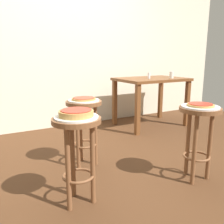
{
  "coord_description": "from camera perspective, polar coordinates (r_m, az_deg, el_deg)",
  "views": [
    {
      "loc": [
        -1.27,
        -1.98,
        1.06
      ],
      "look_at": [
        -0.24,
        -0.16,
        0.58
      ],
      "focal_mm": 38.98,
      "sensor_mm": 36.0,
      "label": 1
    }
  ],
  "objects": [
    {
      "name": "stool_foreground",
      "position": [
        2.19,
        19.66,
        -3.55
      ],
      "size": [
        0.34,
        0.34,
        0.65
      ],
      "color": "brown",
      "rests_on": "ground_plane"
    },
    {
      "name": "serving_plate_foreground",
      "position": [
        2.15,
        20.03,
        1.18
      ],
      "size": [
        0.31,
        0.31,
        0.01
      ],
      "primitive_type": "cylinder",
      "color": "silver",
      "rests_on": "stool_foreground"
    },
    {
      "name": "dining_table",
      "position": [
        3.81,
        9.16,
        6.17
      ],
      "size": [
        1.04,
        0.72,
        0.74
      ],
      "color": "brown",
      "rests_on": "ground_plane"
    },
    {
      "name": "cup_near_edge",
      "position": [
        3.81,
        13.79,
        8.45
      ],
      "size": [
        0.07,
        0.07,
        0.1
      ],
      "primitive_type": "cylinder",
      "color": "silver",
      "rests_on": "dining_table"
    },
    {
      "name": "serving_plate_middle",
      "position": [
        1.69,
        -8.36,
        -1.18
      ],
      "size": [
        0.31,
        0.31,
        0.01
      ],
      "primitive_type": "cylinder",
      "color": "white",
      "rests_on": "stool_middle"
    },
    {
      "name": "condiment_shaker",
      "position": [
        3.7,
        8.67,
        8.47
      ],
      "size": [
        0.04,
        0.04,
        0.09
      ],
      "primitive_type": "cylinder",
      "color": "white",
      "rests_on": "dining_table"
    },
    {
      "name": "stool_leftside",
      "position": [
        2.37,
        -6.53,
        -1.67
      ],
      "size": [
        0.34,
        0.34,
        0.65
      ],
      "color": "brown",
      "rests_on": "ground_plane"
    },
    {
      "name": "back_wall",
      "position": [
        3.87,
        -10.65,
        19.12
      ],
      "size": [
        6.0,
        0.1,
        3.0
      ],
      "primitive_type": "cube",
      "color": "beige",
      "rests_on": "ground_plane"
    },
    {
      "name": "stool_middle",
      "position": [
        1.74,
        -8.17,
        -7.09
      ],
      "size": [
        0.34,
        0.34,
        0.65
      ],
      "color": "brown",
      "rests_on": "ground_plane"
    },
    {
      "name": "serving_plate_leftside",
      "position": [
        2.33,
        -6.64,
        2.73
      ],
      "size": [
        0.3,
        0.3,
        0.01
      ],
      "primitive_type": "cylinder",
      "color": "white",
      "rests_on": "stool_leftside"
    },
    {
      "name": "pizza_middle",
      "position": [
        1.68,
        -8.39,
        -0.24
      ],
      "size": [
        0.24,
        0.24,
        0.05
      ],
      "color": "tan",
      "rests_on": "serving_plate_middle"
    },
    {
      "name": "ground_plane",
      "position": [
        2.58,
        3.06,
        -11.47
      ],
      "size": [
        6.0,
        6.0,
        0.0
      ],
      "primitive_type": "plane",
      "color": "#4C2D19"
    },
    {
      "name": "pizza_foreground",
      "position": [
        2.15,
        20.06,
        1.6
      ],
      "size": [
        0.22,
        0.22,
        0.02
      ],
      "color": "tan",
      "rests_on": "serving_plate_foreground"
    },
    {
      "name": "pizza_leftside",
      "position": [
        2.33,
        -6.65,
        3.12
      ],
      "size": [
        0.23,
        0.23,
        0.02
      ],
      "color": "#B78442",
      "rests_on": "serving_plate_leftside"
    }
  ]
}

